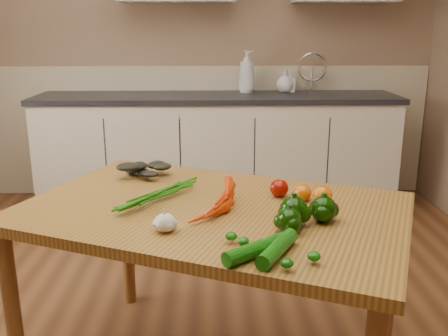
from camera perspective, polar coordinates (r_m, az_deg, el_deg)
name	(u,v)px	position (r m, az deg, el deg)	size (l,w,h in m)	color
room	(169,71)	(1.94, -6.28, 10.92)	(4.04, 5.04, 2.64)	brown
counter_run	(219,149)	(4.06, -0.63, 2.18)	(2.84, 0.64, 1.14)	beige
table	(212,227)	(1.92, -1.33, -6.76)	(1.66, 1.39, 0.76)	olive
soap_bottle_a	(247,72)	(4.10, 2.61, 10.94)	(0.13, 0.13, 0.33)	silver
soap_bottle_b	(290,81)	(4.18, 7.50, 9.79)	(0.08, 0.08, 0.17)	silver
soap_bottle_c	(285,81)	(4.16, 7.01, 9.86)	(0.14, 0.14, 0.18)	silver
carrot_bunch	(200,198)	(1.87, -2.74, -3.50)	(0.26, 0.20, 0.07)	red
leafy_greens	(144,166)	(2.27, -9.16, 0.22)	(0.20, 0.18, 0.10)	black
garlic_bulb	(165,223)	(1.66, -6.76, -6.23)	(0.07, 0.07, 0.06)	white
pepper_a	(294,211)	(1.72, 7.96, -4.88)	(0.10, 0.10, 0.10)	black
pepper_b	(323,209)	(1.76, 11.30, -4.63)	(0.09, 0.09, 0.09)	black
pepper_c	(290,221)	(1.65, 7.50, -5.98)	(0.08, 0.08, 0.08)	black
tomato_a	(279,188)	(2.00, 6.32, -2.29)	(0.08, 0.08, 0.07)	#810C02
tomato_b	(303,193)	(1.96, 8.99, -2.82)	(0.07, 0.07, 0.06)	#CE5D05
tomato_c	(323,195)	(1.94, 11.20, -3.05)	(0.07, 0.07, 0.07)	#CE5D05
zucchini_a	(277,249)	(1.49, 6.11, -9.14)	(0.05, 0.05, 0.22)	#0C4E08
zucchini_b	(257,249)	(1.49, 3.83, -9.20)	(0.05, 0.05, 0.24)	#0C4E08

